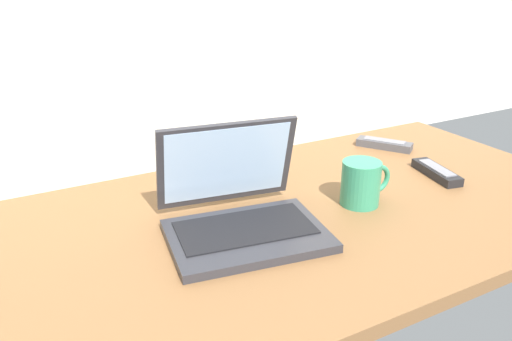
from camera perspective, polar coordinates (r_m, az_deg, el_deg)
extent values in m
cube|color=brown|center=(1.13, 2.23, -5.90)|extent=(1.60, 0.76, 0.03)
cube|color=#2D2D33|center=(1.03, -0.96, -7.24)|extent=(0.34, 0.27, 0.02)
cube|color=black|center=(1.04, -1.24, -6.36)|extent=(0.29, 0.18, 0.00)
cube|color=#2D2D33|center=(1.11, -3.31, 0.84)|extent=(0.31, 0.11, 0.20)
cube|color=#A5C6EA|center=(1.10, -3.23, 0.82)|extent=(0.27, 0.09, 0.17)
cylinder|color=#338C66|center=(1.18, 11.52, -1.39)|extent=(0.09, 0.09, 0.10)
torus|color=#338C66|center=(1.21, 13.35, -0.92)|extent=(0.07, 0.01, 0.07)
cube|color=black|center=(1.41, 19.27, -0.13)|extent=(0.08, 0.17, 0.02)
cube|color=slate|center=(1.40, 19.34, 0.34)|extent=(0.06, 0.12, 0.00)
cube|color=#4C4C51|center=(1.58, 14.04, 2.83)|extent=(0.13, 0.16, 0.02)
cube|color=slate|center=(1.57, 14.08, 3.26)|extent=(0.09, 0.12, 0.00)
cube|color=#334C99|center=(1.33, -2.59, -0.06)|extent=(0.20, 0.18, 0.02)
cube|color=#3F7F4C|center=(1.33, -2.61, 0.91)|extent=(0.21, 0.16, 0.03)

